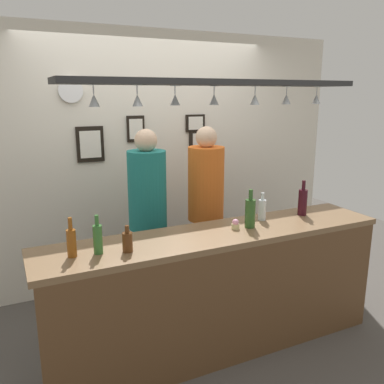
# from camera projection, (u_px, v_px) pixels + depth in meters

# --- Properties ---
(ground_plane) EXTENTS (8.00, 8.00, 0.00)m
(ground_plane) POSITION_uv_depth(u_px,v_px,m) (197.00, 324.00, 3.56)
(ground_plane) COLOR #4C4742
(back_wall) EXTENTS (4.40, 0.06, 2.60)m
(back_wall) POSITION_uv_depth(u_px,v_px,m) (151.00, 160.00, 4.22)
(back_wall) COLOR silver
(back_wall) RESTS_ON ground_plane
(bar_counter) EXTENTS (2.70, 0.55, 0.97)m
(bar_counter) POSITION_uv_depth(u_px,v_px,m) (227.00, 278.00, 2.97)
(bar_counter) COLOR brown
(bar_counter) RESTS_ON ground_plane
(overhead_glass_rack) EXTENTS (2.20, 0.36, 0.04)m
(overhead_glass_rack) POSITION_uv_depth(u_px,v_px,m) (217.00, 82.00, 2.81)
(overhead_glass_rack) COLOR black
(hanging_wineglass_far_left) EXTENTS (0.07, 0.07, 0.13)m
(hanging_wineglass_far_left) POSITION_uv_depth(u_px,v_px,m) (94.00, 100.00, 2.46)
(hanging_wineglass_far_left) COLOR silver
(hanging_wineglass_far_left) RESTS_ON overhead_glass_rack
(hanging_wineglass_left) EXTENTS (0.07, 0.07, 0.13)m
(hanging_wineglass_left) POSITION_uv_depth(u_px,v_px,m) (137.00, 99.00, 2.54)
(hanging_wineglass_left) COLOR silver
(hanging_wineglass_left) RESTS_ON overhead_glass_rack
(hanging_wineglass_center_left) EXTENTS (0.07, 0.07, 0.13)m
(hanging_wineglass_center_left) POSITION_uv_depth(u_px,v_px,m) (175.00, 99.00, 2.75)
(hanging_wineglass_center_left) COLOR silver
(hanging_wineglass_center_left) RESTS_ON overhead_glass_rack
(hanging_wineglass_center) EXTENTS (0.07, 0.07, 0.13)m
(hanging_wineglass_center) POSITION_uv_depth(u_px,v_px,m) (214.00, 99.00, 2.86)
(hanging_wineglass_center) COLOR silver
(hanging_wineglass_center) RESTS_ON overhead_glass_rack
(hanging_wineglass_center_right) EXTENTS (0.07, 0.07, 0.13)m
(hanging_wineglass_center_right) POSITION_uv_depth(u_px,v_px,m) (255.00, 99.00, 2.91)
(hanging_wineglass_center_right) COLOR silver
(hanging_wineglass_center_right) RESTS_ON overhead_glass_rack
(hanging_wineglass_right) EXTENTS (0.07, 0.07, 0.13)m
(hanging_wineglass_right) POSITION_uv_depth(u_px,v_px,m) (286.00, 98.00, 3.05)
(hanging_wineglass_right) COLOR silver
(hanging_wineglass_right) RESTS_ON overhead_glass_rack
(hanging_wineglass_far_right) EXTENTS (0.07, 0.07, 0.13)m
(hanging_wineglass_far_right) POSITION_uv_depth(u_px,v_px,m) (316.00, 98.00, 3.17)
(hanging_wineglass_far_right) COLOR silver
(hanging_wineglass_far_right) RESTS_ON overhead_glass_rack
(person_left_teal_shirt) EXTENTS (0.34, 0.34, 1.68)m
(person_left_teal_shirt) POSITION_uv_depth(u_px,v_px,m) (148.00, 204.00, 3.59)
(person_left_teal_shirt) COLOR #2D334C
(person_left_teal_shirt) RESTS_ON ground_plane
(person_middle_orange_shirt) EXTENTS (0.34, 0.34, 1.69)m
(person_middle_orange_shirt) POSITION_uv_depth(u_px,v_px,m) (206.00, 197.00, 3.83)
(person_middle_orange_shirt) COLOR #2D334C
(person_middle_orange_shirt) RESTS_ON ground_plane
(bottle_wine_dark_red) EXTENTS (0.08, 0.08, 0.30)m
(bottle_wine_dark_red) POSITION_uv_depth(u_px,v_px,m) (303.00, 201.00, 3.43)
(bottle_wine_dark_red) COLOR #380F19
(bottle_wine_dark_red) RESTS_ON bar_counter
(bottle_beer_green_import) EXTENTS (0.06, 0.06, 0.26)m
(bottle_beer_green_import) POSITION_uv_depth(u_px,v_px,m) (98.00, 238.00, 2.60)
(bottle_beer_green_import) COLOR #336B2D
(bottle_beer_green_import) RESTS_ON bar_counter
(bottle_soda_clear) EXTENTS (0.06, 0.06, 0.23)m
(bottle_soda_clear) POSITION_uv_depth(u_px,v_px,m) (262.00, 209.00, 3.30)
(bottle_soda_clear) COLOR silver
(bottle_soda_clear) RESTS_ON bar_counter
(bottle_champagne_green) EXTENTS (0.08, 0.08, 0.30)m
(bottle_champagne_green) POSITION_uv_depth(u_px,v_px,m) (250.00, 213.00, 3.11)
(bottle_champagne_green) COLOR #2D5623
(bottle_champagne_green) RESTS_ON bar_counter
(bottle_beer_amber_tall) EXTENTS (0.06, 0.06, 0.26)m
(bottle_beer_amber_tall) POSITION_uv_depth(u_px,v_px,m) (71.00, 242.00, 2.55)
(bottle_beer_amber_tall) COLOR brown
(bottle_beer_amber_tall) RESTS_ON bar_counter
(bottle_beer_brown_stubby) EXTENTS (0.07, 0.07, 0.18)m
(bottle_beer_brown_stubby) POSITION_uv_depth(u_px,v_px,m) (127.00, 241.00, 2.64)
(bottle_beer_brown_stubby) COLOR #512D14
(bottle_beer_brown_stubby) RESTS_ON bar_counter
(cupcake) EXTENTS (0.06, 0.06, 0.08)m
(cupcake) POSITION_uv_depth(u_px,v_px,m) (235.00, 224.00, 3.09)
(cupcake) COLOR beige
(cupcake) RESTS_ON bar_counter
(picture_frame_lower_pair) EXTENTS (0.30, 0.02, 0.18)m
(picture_frame_lower_pair) POSITION_uv_depth(u_px,v_px,m) (202.00, 139.00, 4.37)
(picture_frame_lower_pair) COLOR black
(picture_frame_lower_pair) RESTS_ON back_wall
(picture_frame_caricature) EXTENTS (0.26, 0.02, 0.34)m
(picture_frame_caricature) POSITION_uv_depth(u_px,v_px,m) (90.00, 144.00, 3.87)
(picture_frame_caricature) COLOR black
(picture_frame_caricature) RESTS_ON back_wall
(picture_frame_upper_small) EXTENTS (0.22, 0.02, 0.18)m
(picture_frame_upper_small) POSITION_uv_depth(u_px,v_px,m) (195.00, 123.00, 4.30)
(picture_frame_upper_small) COLOR black
(picture_frame_upper_small) RESTS_ON back_wall
(picture_frame_crest) EXTENTS (0.18, 0.02, 0.26)m
(picture_frame_crest) POSITION_uv_depth(u_px,v_px,m) (136.00, 129.00, 4.03)
(picture_frame_crest) COLOR black
(picture_frame_crest) RESTS_ON back_wall
(wall_clock) EXTENTS (0.22, 0.03, 0.22)m
(wall_clock) POSITION_uv_depth(u_px,v_px,m) (71.00, 91.00, 3.68)
(wall_clock) COLOR white
(wall_clock) RESTS_ON back_wall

